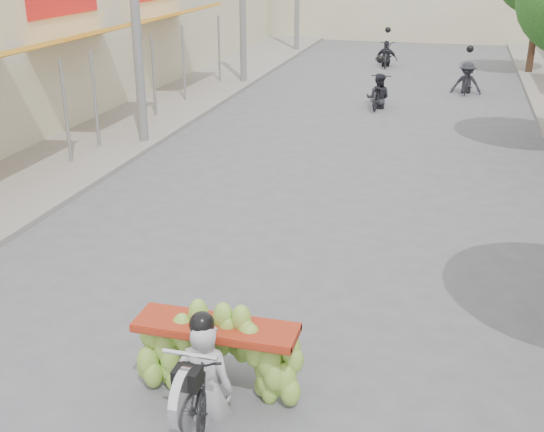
{
  "coord_description": "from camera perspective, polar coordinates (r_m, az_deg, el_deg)",
  "views": [
    {
      "loc": [
        2.47,
        -4.19,
        4.96
      ],
      "look_at": [
        -0.04,
        5.2,
        1.1
      ],
      "focal_mm": 45.0,
      "sensor_mm": 36.0,
      "label": 1
    }
  ],
  "objects": [
    {
      "name": "sidewalk_left",
      "position": [
        21.95,
        -11.12,
        8.36
      ],
      "size": [
        4.0,
        60.0,
        0.12
      ],
      "primitive_type": "cube",
      "color": "gray",
      "rests_on": "ground"
    },
    {
      "name": "banana_motorbike",
      "position": [
        7.85,
        -5.22,
        -10.95
      ],
      "size": [
        2.2,
        1.78,
        2.21
      ],
      "color": "black",
      "rests_on": "ground"
    },
    {
      "name": "bg_motorbike_a",
      "position": [
        22.85,
        8.91,
        10.73
      ],
      "size": [
        0.81,
        1.78,
        1.95
      ],
      "color": "black",
      "rests_on": "ground"
    },
    {
      "name": "bg_motorbike_b",
      "position": [
        25.82,
        16.07,
        11.65
      ],
      "size": [
        1.09,
        1.76,
        1.95
      ],
      "color": "black",
      "rests_on": "ground"
    },
    {
      "name": "bg_motorbike_c",
      "position": [
        31.11,
        9.58,
        13.63
      ],
      "size": [
        0.99,
        1.82,
        1.95
      ],
      "color": "black",
      "rests_on": "ground"
    }
  ]
}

